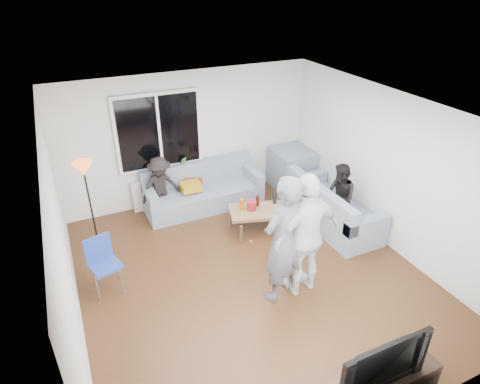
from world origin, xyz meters
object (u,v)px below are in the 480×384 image
player_left (283,240)px  floor_lamp (91,205)px  spectator_right (339,198)px  side_chair (106,266)px  player_right (306,235)px  sofa_right_section (334,204)px  spectator_back (161,187)px  television (378,358)px  sofa_back_section (203,187)px  coffee_table (260,219)px

player_left → floor_lamp: bearing=-66.9°
floor_lamp → spectator_right: floor_lamp is taller
side_chair → player_right: player_right is taller
sofa_right_section → side_chair: (-4.07, -0.10, 0.01)m
spectator_back → spectator_right: bearing=-43.2°
player_right → spectator_right: bearing=-148.1°
player_right → spectator_right: player_right is taller
player_right → television: 1.95m
floor_lamp → television: floor_lamp is taller
sofa_back_section → player_right: bearing=-80.2°
floor_lamp → player_left: (2.25, -2.40, 0.19)m
sofa_right_section → side_chair: bearing=91.5°
side_chair → player_left: 2.58m
sofa_right_section → floor_lamp: bearing=74.3°
player_left → television: 1.93m
floor_lamp → spectator_back: 1.39m
spectator_right → side_chair: bearing=-82.1°
sofa_right_section → coffee_table: 1.37m
side_chair → spectator_right: spectator_right is taller
coffee_table → sofa_back_section: bearing=119.0°
sofa_right_section → spectator_back: spectator_back is taller
sofa_back_section → spectator_back: 0.85m
floor_lamp → spectator_right: 4.27m
player_right → television: bearing=73.4°
sofa_back_section → spectator_right: spectator_right is taller
player_left → spectator_back: (-0.95, 2.88, -0.37)m
player_right → television: player_right is taller
spectator_right → floor_lamp: bearing=-99.2°
player_left → spectator_back: size_ratio=1.61×
sofa_back_section → player_left: size_ratio=1.19×
side_chair → floor_lamp: size_ratio=0.55×
floor_lamp → player_left: size_ratio=0.80×
sofa_right_section → player_right: size_ratio=1.06×
spectator_back → player_right: bearing=-76.2°
sofa_back_section → coffee_table: sofa_back_section is taller
sofa_back_section → spectator_back: size_ratio=1.91×
player_left → sofa_back_section: bearing=-107.5°
television → side_chair: bearing=126.3°
floor_lamp → spectator_back: size_ratio=1.29×
player_right → spectator_right: size_ratio=1.51×
sofa_back_section → spectator_back: bearing=177.9°
coffee_table → spectator_back: 1.96m
sofa_back_section → television: television is taller
player_right → spectator_back: bearing=-71.3°
sofa_back_section → spectator_back: spectator_back is taller
sofa_right_section → spectator_right: bearing=-180.0°
spectator_right → sofa_back_section: bearing=-123.3°
coffee_table → spectator_back: spectator_back is taller
sofa_right_section → player_right: (-1.45, -1.27, 0.52)m
side_chair → spectator_right: bearing=-16.2°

